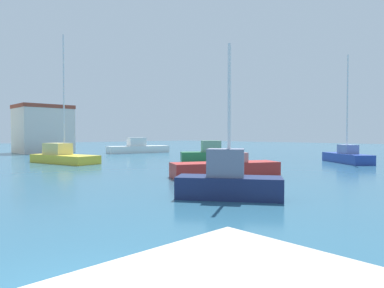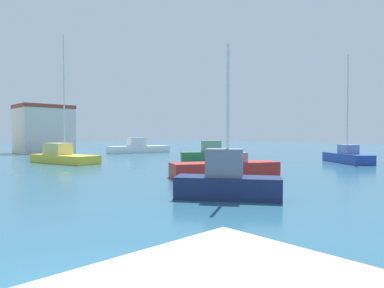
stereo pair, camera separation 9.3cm
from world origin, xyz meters
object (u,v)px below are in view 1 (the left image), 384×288
motorboat_red_distant_north (226,168)px  motorboat_green_far_left (208,155)px  sailboat_blue_mid_harbor (347,156)px  sailboat_yellow_behind_lamppost (63,156)px  motorboat_white_distant_east (138,148)px  sailboat_navy_outer_mooring (228,181)px

motorboat_red_distant_north → motorboat_green_far_left: bearing=49.6°
motorboat_red_distant_north → sailboat_blue_mid_harbor: bearing=-3.7°
sailboat_blue_mid_harbor → motorboat_red_distant_north: bearing=176.3°
sailboat_yellow_behind_lamppost → motorboat_white_distant_east: bearing=32.7°
sailboat_navy_outer_mooring → sailboat_yellow_behind_lamppost: (2.05, 20.62, -0.08)m
motorboat_green_far_left → motorboat_red_distant_north: size_ratio=0.73×
sailboat_yellow_behind_lamppost → motorboat_white_distant_east: sailboat_yellow_behind_lamppost is taller
motorboat_white_distant_east → sailboat_yellow_behind_lamppost: bearing=-147.3°
sailboat_yellow_behind_lamppost → motorboat_green_far_left: 12.78m
sailboat_yellow_behind_lamppost → sailboat_navy_outer_mooring: bearing=-95.7°
motorboat_green_far_left → sailboat_blue_mid_harbor: 12.22m
sailboat_yellow_behind_lamppost → motorboat_white_distant_east: size_ratio=1.29×
motorboat_white_distant_east → motorboat_green_far_left: 18.04m
motorboat_red_distant_north → motorboat_white_distant_east: bearing=66.2°
motorboat_white_distant_east → sailboat_blue_mid_harbor: (4.08, -26.17, -0.07)m
sailboat_yellow_behind_lamppost → motorboat_red_distant_north: bearing=-79.3°
motorboat_white_distant_east → sailboat_blue_mid_harbor: 26.48m
sailboat_yellow_behind_lamppost → motorboat_green_far_left: size_ratio=2.34×
sailboat_navy_outer_mooring → motorboat_green_far_left: (11.67, 12.20, -0.04)m
sailboat_yellow_behind_lamppost → motorboat_white_distant_east: 16.78m
sailboat_navy_outer_mooring → sailboat_blue_mid_harbor: size_ratio=0.63×
sailboat_yellow_behind_lamppost → motorboat_white_distant_east: (14.13, 9.05, 0.04)m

